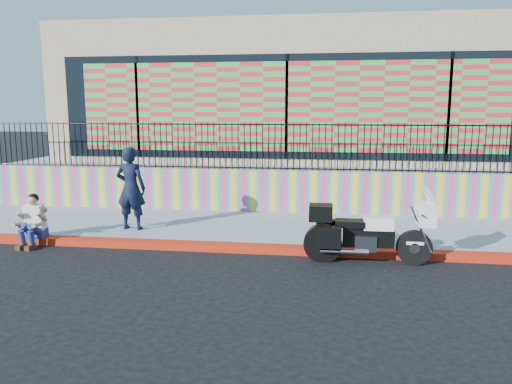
# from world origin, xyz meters

# --- Properties ---
(ground) EXTENTS (90.00, 90.00, 0.00)m
(ground) POSITION_xyz_m (0.00, 0.00, 0.00)
(ground) COLOR black
(ground) RESTS_ON ground
(red_curb) EXTENTS (16.00, 0.30, 0.15)m
(red_curb) POSITION_xyz_m (0.00, 0.00, 0.07)
(red_curb) COLOR #B7140D
(red_curb) RESTS_ON ground
(sidewalk) EXTENTS (16.00, 3.00, 0.15)m
(sidewalk) POSITION_xyz_m (0.00, 1.65, 0.07)
(sidewalk) COLOR #8690A1
(sidewalk) RESTS_ON ground
(mural_wall) EXTENTS (16.00, 0.20, 1.10)m
(mural_wall) POSITION_xyz_m (0.00, 3.25, 0.70)
(mural_wall) COLOR #E73C89
(mural_wall) RESTS_ON sidewalk
(metal_fence) EXTENTS (15.80, 0.04, 1.20)m
(metal_fence) POSITION_xyz_m (0.00, 3.25, 1.85)
(metal_fence) COLOR black
(metal_fence) RESTS_ON mural_wall
(elevated_platform) EXTENTS (16.00, 10.00, 1.25)m
(elevated_platform) POSITION_xyz_m (0.00, 8.35, 0.62)
(elevated_platform) COLOR #8690A1
(elevated_platform) RESTS_ON ground
(storefront_building) EXTENTS (14.00, 8.06, 4.00)m
(storefront_building) POSITION_xyz_m (0.00, 8.13, 3.25)
(storefront_building) COLOR tan
(storefront_building) RESTS_ON elevated_platform
(police_motorcycle) EXTENTS (2.30, 0.76, 1.43)m
(police_motorcycle) POSITION_xyz_m (1.85, -0.38, 0.60)
(police_motorcycle) COLOR black
(police_motorcycle) RESTS_ON ground
(police_officer) EXTENTS (0.71, 0.49, 1.85)m
(police_officer) POSITION_xyz_m (-3.18, 0.91, 1.07)
(police_officer) COLOR black
(police_officer) RESTS_ON sidewalk
(seated_man) EXTENTS (0.54, 0.71, 1.06)m
(seated_man) POSITION_xyz_m (-4.91, -0.22, 0.45)
(seated_man) COLOR navy
(seated_man) RESTS_ON ground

